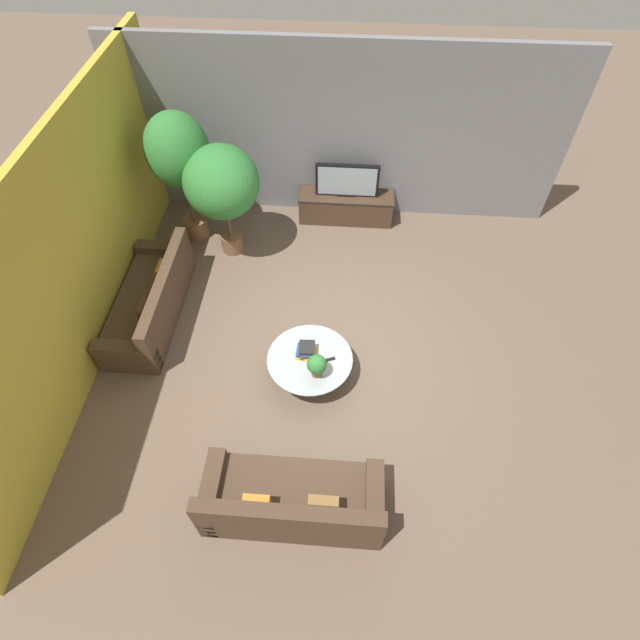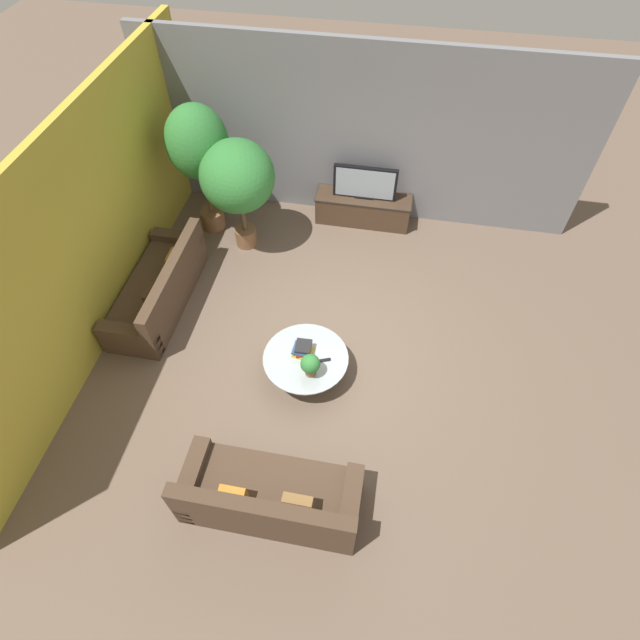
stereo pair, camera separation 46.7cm
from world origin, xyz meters
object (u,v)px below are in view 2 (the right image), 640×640
at_px(potted_palm_tall, 198,147).
at_px(potted_palm_corner, 238,178).
at_px(television, 365,183).
at_px(coffee_table, 306,362).
at_px(couch_near_entry, 270,498).
at_px(potted_plant_tabletop, 310,365).
at_px(couch_by_wall, 160,289).
at_px(media_console, 363,209).

distance_m(potted_palm_tall, potted_palm_corner, 0.82).
height_order(television, coffee_table, television).
height_order(couch_near_entry, potted_plant_tabletop, couch_near_entry).
bearing_deg(potted_plant_tabletop, coffee_table, 115.40).
height_order(couch_by_wall, couch_near_entry, same).
distance_m(couch_near_entry, potted_palm_corner, 4.73).
distance_m(media_console, coffee_table, 3.45).
distance_m(television, potted_plant_tabletop, 3.68).
height_order(coffee_table, couch_by_wall, couch_by_wall).
xyz_separation_m(media_console, couch_by_wall, (-2.82, -2.52, 0.01)).
bearing_deg(potted_palm_corner, media_console, 26.99).
relative_size(couch_near_entry, potted_palm_tall, 0.89).
relative_size(potted_palm_tall, potted_plant_tabletop, 6.40).
xyz_separation_m(couch_by_wall, potted_palm_tall, (0.22, 1.88, 1.32)).
relative_size(couch_near_entry, potted_palm_corner, 1.04).
xyz_separation_m(potted_palm_tall, potted_palm_corner, (0.70, -0.33, -0.26)).
distance_m(media_console, potted_palm_corner, 2.38).
xyz_separation_m(coffee_table, potted_palm_tall, (-2.25, 2.79, 1.33)).
bearing_deg(potted_palm_corner, coffee_table, -57.81).
distance_m(potted_palm_tall, potted_plant_tabletop, 3.97).
bearing_deg(television, coffee_table, -95.85).
xyz_separation_m(television, couch_near_entry, (-0.38, -5.32, -0.54)).
bearing_deg(couch_by_wall, media_console, 131.72).
bearing_deg(media_console, potted_palm_tall, -166.27).
bearing_deg(television, potted_palm_tall, -166.31).
relative_size(couch_near_entry, potted_plant_tabletop, 5.70).
xyz_separation_m(television, coffee_table, (-0.35, -3.43, -0.54)).
relative_size(television, potted_palm_corner, 0.56).
xyz_separation_m(media_console, coffee_table, (-0.35, -3.43, 0.00)).
bearing_deg(television, potted_plant_tabletop, -93.70).
relative_size(media_console, television, 1.55).
bearing_deg(media_console, coffee_table, -95.85).
relative_size(coffee_table, potted_palm_corner, 0.60).
height_order(coffee_table, potted_palm_corner, potted_palm_corner).
relative_size(media_console, couch_near_entry, 0.83).
relative_size(potted_palm_corner, potted_plant_tabletop, 5.46).
height_order(media_console, potted_palm_corner, potted_palm_corner).
relative_size(television, couch_by_wall, 0.50).
bearing_deg(couch_near_entry, media_console, -94.13).
bearing_deg(coffee_table, potted_palm_tall, 128.87).
xyz_separation_m(coffee_table, couch_near_entry, (-0.03, -1.89, 0.01)).
distance_m(couch_by_wall, potted_plant_tabletop, 2.85).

